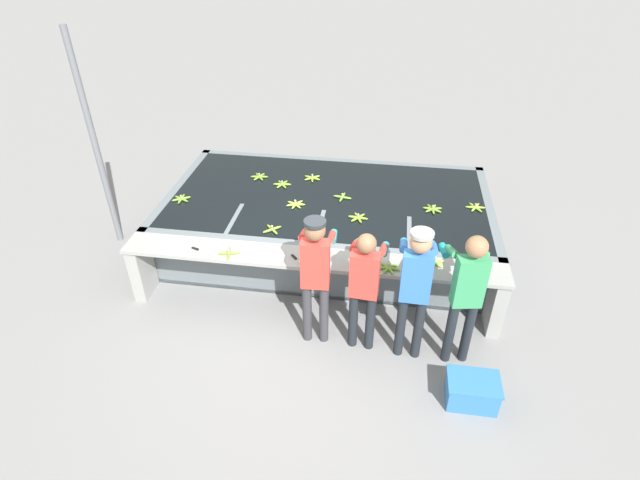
{
  "coord_description": "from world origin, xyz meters",
  "views": [
    {
      "loc": [
        0.84,
        -4.64,
        4.44
      ],
      "look_at": [
        0.0,
        0.98,
        0.59
      ],
      "focal_mm": 28.0,
      "sensor_mm": 36.0,
      "label": 1
    }
  ],
  "objects_px": {
    "banana_bunch_floating_1": "(296,204)",
    "banana_bunch_floating_5": "(272,229)",
    "banana_bunch_floating_3": "(475,207)",
    "support_post_left": "(95,145)",
    "worker_1": "(364,282)",
    "banana_bunch_floating_2": "(181,199)",
    "banana_bunch_ledge_0": "(433,262)",
    "knife_1": "(200,250)",
    "banana_bunch_ledge_1": "(389,268)",
    "banana_bunch_floating_4": "(342,197)",
    "banana_bunch_floating_9": "(259,177)",
    "banana_bunch_ledge_2": "(229,253)",
    "crate": "(472,391)",
    "knife_0": "(297,260)",
    "banana_bunch_floating_8": "(433,209)",
    "worker_3": "(467,288)",
    "worker_2": "(415,282)",
    "banana_bunch_floating_6": "(312,178)",
    "worker_0": "(316,269)",
    "banana_bunch_floating_7": "(358,218)",
    "banana_bunch_floating_0": "(282,184)"
  },
  "relations": [
    {
      "from": "banana_bunch_floating_9",
      "to": "banana_bunch_ledge_2",
      "type": "xyz_separation_m",
      "value": [
        0.15,
        -2.08,
        0.0
      ]
    },
    {
      "from": "banana_bunch_floating_8",
      "to": "knife_0",
      "type": "relative_size",
      "value": 1.02
    },
    {
      "from": "worker_1",
      "to": "banana_bunch_floating_0",
      "type": "height_order",
      "value": "worker_1"
    },
    {
      "from": "banana_bunch_floating_4",
      "to": "banana_bunch_floating_8",
      "type": "distance_m",
      "value": 1.31
    },
    {
      "from": "worker_2",
      "to": "banana_bunch_ledge_0",
      "type": "bearing_deg",
      "value": 70.46
    },
    {
      "from": "knife_0",
      "to": "worker_0",
      "type": "bearing_deg",
      "value": -54.28
    },
    {
      "from": "worker_3",
      "to": "banana_bunch_floating_5",
      "type": "distance_m",
      "value": 2.63
    },
    {
      "from": "worker_3",
      "to": "banana_bunch_floating_3",
      "type": "height_order",
      "value": "worker_3"
    },
    {
      "from": "crate",
      "to": "banana_bunch_floating_2",
      "type": "bearing_deg",
      "value": 149.95
    },
    {
      "from": "banana_bunch_floating_8",
      "to": "knife_1",
      "type": "bearing_deg",
      "value": -153.52
    },
    {
      "from": "banana_bunch_floating_5",
      "to": "banana_bunch_ledge_2",
      "type": "height_order",
      "value": "banana_bunch_ledge_2"
    },
    {
      "from": "banana_bunch_floating_2",
      "to": "banana_bunch_floating_7",
      "type": "xyz_separation_m",
      "value": [
        2.6,
        -0.14,
        0.0
      ]
    },
    {
      "from": "banana_bunch_floating_6",
      "to": "banana_bunch_floating_8",
      "type": "height_order",
      "value": "same"
    },
    {
      "from": "banana_bunch_floating_5",
      "to": "knife_0",
      "type": "height_order",
      "value": "banana_bunch_floating_5"
    },
    {
      "from": "worker_1",
      "to": "banana_bunch_floating_9",
      "type": "relative_size",
      "value": 5.65
    },
    {
      "from": "worker_2",
      "to": "worker_0",
      "type": "bearing_deg",
      "value": 175.59
    },
    {
      "from": "banana_bunch_floating_1",
      "to": "banana_bunch_floating_9",
      "type": "height_order",
      "value": "same"
    },
    {
      "from": "knife_0",
      "to": "crate",
      "type": "height_order",
      "value": "knife_0"
    },
    {
      "from": "worker_3",
      "to": "worker_2",
      "type": "bearing_deg",
      "value": -179.5
    },
    {
      "from": "worker_2",
      "to": "knife_0",
      "type": "height_order",
      "value": "worker_2"
    },
    {
      "from": "worker_1",
      "to": "banana_bunch_floating_7",
      "type": "xyz_separation_m",
      "value": [
        -0.2,
        1.5,
        -0.09
      ]
    },
    {
      "from": "banana_bunch_floating_3",
      "to": "support_post_left",
      "type": "relative_size",
      "value": 0.09
    },
    {
      "from": "worker_1",
      "to": "banana_bunch_floating_1",
      "type": "relative_size",
      "value": 5.69
    },
    {
      "from": "banana_bunch_floating_1",
      "to": "banana_bunch_floating_6",
      "type": "relative_size",
      "value": 1.0
    },
    {
      "from": "banana_bunch_floating_3",
      "to": "support_post_left",
      "type": "bearing_deg",
      "value": -176.36
    },
    {
      "from": "worker_1",
      "to": "banana_bunch_ledge_0",
      "type": "relative_size",
      "value": 5.7
    },
    {
      "from": "banana_bunch_floating_6",
      "to": "banana_bunch_floating_3",
      "type": "bearing_deg",
      "value": -12.95
    },
    {
      "from": "support_post_left",
      "to": "banana_bunch_ledge_1",
      "type": "bearing_deg",
      "value": -16.68
    },
    {
      "from": "banana_bunch_floating_1",
      "to": "banana_bunch_floating_5",
      "type": "height_order",
      "value": "same"
    },
    {
      "from": "banana_bunch_ledge_1",
      "to": "banana_bunch_ledge_0",
      "type": "bearing_deg",
      "value": 19.84
    },
    {
      "from": "banana_bunch_floating_2",
      "to": "banana_bunch_ledge_1",
      "type": "bearing_deg",
      "value": -21.83
    },
    {
      "from": "banana_bunch_floating_5",
      "to": "banana_bunch_floating_7",
      "type": "xyz_separation_m",
      "value": [
        1.1,
        0.47,
        -0.0
      ]
    },
    {
      "from": "banana_bunch_floating_2",
      "to": "knife_1",
      "type": "relative_size",
      "value": 0.83
    },
    {
      "from": "banana_bunch_floating_1",
      "to": "banana_bunch_floating_5",
      "type": "bearing_deg",
      "value": -104.38
    },
    {
      "from": "banana_bunch_floating_3",
      "to": "knife_1",
      "type": "bearing_deg",
      "value": -155.69
    },
    {
      "from": "banana_bunch_floating_4",
      "to": "worker_3",
      "type": "bearing_deg",
      "value": -53.29
    },
    {
      "from": "banana_bunch_ledge_0",
      "to": "knife_0",
      "type": "distance_m",
      "value": 1.64
    },
    {
      "from": "banana_bunch_floating_1",
      "to": "banana_bunch_floating_4",
      "type": "bearing_deg",
      "value": 25.3
    },
    {
      "from": "worker_3",
      "to": "banana_bunch_ledge_2",
      "type": "xyz_separation_m",
      "value": [
        -2.79,
        0.48,
        -0.17
      ]
    },
    {
      "from": "banana_bunch_floating_2",
      "to": "banana_bunch_floating_8",
      "type": "distance_m",
      "value": 3.63
    },
    {
      "from": "worker_3",
      "to": "banana_bunch_floating_9",
      "type": "bearing_deg",
      "value": 138.92
    },
    {
      "from": "banana_bunch_ledge_1",
      "to": "crate",
      "type": "distance_m",
      "value": 1.63
    },
    {
      "from": "banana_bunch_floating_7",
      "to": "banana_bunch_floating_2",
      "type": "bearing_deg",
      "value": 176.87
    },
    {
      "from": "worker_1",
      "to": "banana_bunch_floating_2",
      "type": "bearing_deg",
      "value": 149.54
    },
    {
      "from": "banana_bunch_floating_0",
      "to": "knife_1",
      "type": "bearing_deg",
      "value": -109.19
    },
    {
      "from": "worker_1",
      "to": "crate",
      "type": "bearing_deg",
      "value": -29.09
    },
    {
      "from": "banana_bunch_floating_1",
      "to": "banana_bunch_floating_8",
      "type": "bearing_deg",
      "value": 4.49
    },
    {
      "from": "banana_bunch_ledge_0",
      "to": "knife_1",
      "type": "xyz_separation_m",
      "value": [
        -2.87,
        -0.17,
        -0.01
      ]
    },
    {
      "from": "worker_1",
      "to": "knife_0",
      "type": "height_order",
      "value": "worker_1"
    },
    {
      "from": "worker_0",
      "to": "crate",
      "type": "relative_size",
      "value": 3.1
    }
  ]
}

